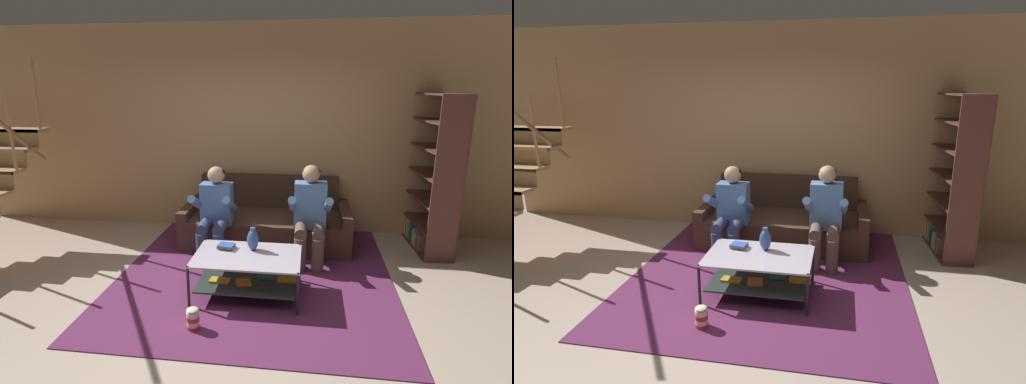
# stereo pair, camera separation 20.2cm
# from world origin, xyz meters

# --- Properties ---
(ground) EXTENTS (16.80, 16.80, 0.00)m
(ground) POSITION_xyz_m (0.00, 0.00, 0.00)
(ground) COLOR #BEA897
(back_partition) EXTENTS (8.40, 0.12, 2.90)m
(back_partition) POSITION_xyz_m (0.00, 2.46, 1.45)
(back_partition) COLOR tan
(back_partition) RESTS_ON ground
(couch) EXTENTS (2.18, 0.99, 0.85)m
(couch) POSITION_xyz_m (0.27, 1.89, 0.27)
(couch) COLOR #452B21
(couch) RESTS_ON ground
(person_seated_left) EXTENTS (0.50, 0.58, 1.12)m
(person_seated_left) POSITION_xyz_m (-0.30, 1.31, 0.61)
(person_seated_left) COLOR #364166
(person_seated_left) RESTS_ON ground
(person_seated_right) EXTENTS (0.50, 0.58, 1.17)m
(person_seated_right) POSITION_xyz_m (0.84, 1.31, 0.63)
(person_seated_right) COLOR brown
(person_seated_right) RESTS_ON ground
(coffee_table) EXTENTS (1.06, 0.70, 0.43)m
(coffee_table) POSITION_xyz_m (0.24, 0.43, 0.28)
(coffee_table) COLOR #BBB3C4
(coffee_table) RESTS_ON ground
(area_rug) EXTENTS (3.00, 3.39, 0.01)m
(area_rug) POSITION_xyz_m (0.25, 1.03, 0.01)
(area_rug) COLOR #60274F
(area_rug) RESTS_ON ground
(vase) EXTENTS (0.12, 0.12, 0.24)m
(vase) POSITION_xyz_m (0.27, 0.57, 0.54)
(vase) COLOR #364F8C
(vase) RESTS_ON coffee_table
(book_stack) EXTENTS (0.19, 0.17, 0.05)m
(book_stack) POSITION_xyz_m (-0.01, 0.57, 0.45)
(book_stack) COLOR orange
(book_stack) RESTS_ON coffee_table
(bookshelf) EXTENTS (0.42, 1.07, 1.98)m
(bookshelf) POSITION_xyz_m (2.41, 2.01, 0.79)
(bookshelf) COLOR #552F27
(bookshelf) RESTS_ON ground
(popcorn_tub) EXTENTS (0.11, 0.11, 0.21)m
(popcorn_tub) POSITION_xyz_m (-0.15, -0.24, 0.10)
(popcorn_tub) COLOR red
(popcorn_tub) RESTS_ON ground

